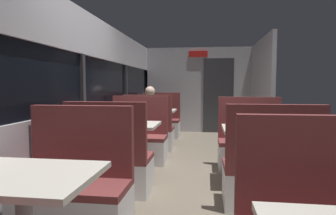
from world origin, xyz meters
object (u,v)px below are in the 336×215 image
Objects in this scene: bench_far_window_facing_entry at (160,124)px; bench_rear_aisle_facing_end at (270,177)px; dining_table_mid_window at (126,131)px; bench_far_window_facing_end at (149,133)px; seated_passenger at (150,122)px; bench_near_window_facing_entry at (75,195)px; bench_mid_window_facing_entry at (138,142)px; dining_table_rear_aisle at (259,136)px; bench_rear_aisle_facing_entry at (250,148)px; dining_table_near_window at (23,189)px; dining_table_far_window at (155,114)px; bench_mid_window_facing_end at (111,166)px.

bench_rear_aisle_facing_end is (1.79, -3.93, 0.00)m from bench_far_window_facing_entry.
dining_table_mid_window is 1.66m from bench_far_window_facing_end.
bench_rear_aisle_facing_end is 0.87× the size of seated_passenger.
bench_near_window_facing_entry is at bearing -90.00° from dining_table_mid_window.
seated_passenger reaches higher than bench_mid_window_facing_entry.
bench_far_window_facing_end is 2.58m from dining_table_rear_aisle.
bench_rear_aisle_facing_entry is at bearing -32.28° from bench_far_window_facing_end.
bench_mid_window_facing_entry is at bearing 173.62° from bench_rear_aisle_facing_entry.
bench_near_window_facing_entry is 3.26m from bench_far_window_facing_end.
dining_table_near_window is at bearing -90.00° from bench_far_window_facing_entry.
dining_table_far_window is 0.82× the size of bench_rear_aisle_facing_end.
bench_mid_window_facing_end reaches higher than dining_table_near_window.
bench_mid_window_facing_entry reaches higher than dining_table_mid_window.
bench_far_window_facing_end reaches higher than dining_table_rear_aisle.
dining_table_far_window is (0.00, 4.66, 0.00)m from dining_table_near_window.
bench_mid_window_facing_end is 0.87× the size of seated_passenger.
dining_table_near_window is 1.00× the size of dining_table_rear_aisle.
dining_table_near_window is at bearing -130.05° from dining_table_rear_aisle.
bench_mid_window_facing_end and bench_far_window_facing_entry have the same top height.
bench_far_window_facing_end and bench_far_window_facing_entry have the same top height.
seated_passenger reaches higher than dining_table_mid_window.
dining_table_far_window is at bearing 119.00° from bench_rear_aisle_facing_end.
dining_table_far_window is 0.82× the size of bench_rear_aisle_facing_entry.
dining_table_near_window is 0.71× the size of seated_passenger.
dining_table_near_window is 1.00× the size of dining_table_far_window.
bench_far_window_facing_entry is 3.71m from dining_table_rear_aisle.
dining_table_far_window is at bearing 90.00° from bench_near_window_facing_entry.
bench_mid_window_facing_end and bench_rear_aisle_facing_entry have the same top height.
bench_rear_aisle_facing_end is 1.00× the size of bench_rear_aisle_facing_entry.
bench_far_window_facing_end is (0.00, 2.33, 0.00)m from bench_mid_window_facing_end.
bench_near_window_facing_entry reaches higher than dining_table_rear_aisle.
dining_table_far_window is (0.00, 2.33, 0.00)m from dining_table_mid_window.
dining_table_mid_window is 1.88m from bench_rear_aisle_facing_entry.
bench_rear_aisle_facing_end is 3.17m from seated_passenger.
bench_rear_aisle_facing_entry is at bearing 49.95° from bench_near_window_facing_entry.
dining_table_rear_aisle is (1.79, -2.53, 0.00)m from dining_table_far_window.
dining_table_far_window is at bearing 90.00° from bench_mid_window_facing_end.
dining_table_far_window is 0.77m from bench_far_window_facing_entry.
bench_rear_aisle_facing_end is at bearing 38.62° from dining_table_near_window.
bench_far_window_facing_entry is (0.00, 3.73, 0.00)m from bench_mid_window_facing_end.
bench_far_window_facing_end is at bearing 90.00° from dining_table_mid_window.
bench_rear_aisle_facing_end is at bearing -41.77° from bench_mid_window_facing_entry.
bench_rear_aisle_facing_end is 1.40m from bench_rear_aisle_facing_entry.
bench_far_window_facing_end is 0.87× the size of seated_passenger.
bench_near_window_facing_entry and bench_far_window_facing_entry have the same top height.
seated_passenger reaches higher than bench_far_window_facing_end.
bench_far_window_facing_end is at bearing -90.00° from seated_passenger.
seated_passenger is at bearing 124.53° from bench_rear_aisle_facing_end.
bench_rear_aisle_facing_entry is (0.00, 1.40, 0.00)m from bench_rear_aisle_facing_end.
dining_table_rear_aisle is (1.79, -3.23, 0.31)m from bench_far_window_facing_entry.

